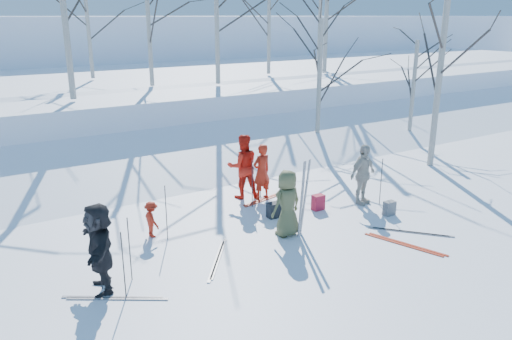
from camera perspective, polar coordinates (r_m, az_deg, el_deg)
ground at (r=11.95m, az=3.81°, el=-7.79°), size 120.00×120.00×0.00m
snow_ramp at (r=17.70m, az=-9.38°, el=0.94°), size 70.00×9.49×4.12m
snow_plateau at (r=26.86m, az=-17.79°, el=7.75°), size 70.00×18.00×2.20m
far_hill at (r=47.31m, az=-24.45°, el=12.05°), size 90.00×30.00×6.00m
skier_olive_center at (r=11.81m, az=3.58°, el=-3.82°), size 0.85×0.60×1.62m
skier_red_north at (r=14.14m, az=0.65°, el=-0.21°), size 0.63×0.45×1.62m
skier_redor_behind at (r=14.23m, az=-1.50°, el=0.42°), size 1.07×0.94×1.87m
skier_red_seated at (r=12.09m, az=-11.84°, el=-5.55°), size 0.38×0.60×0.88m
skier_cream_east at (r=14.08m, az=12.10°, el=-0.51°), size 1.05×0.58×1.70m
skier_grey_west at (r=9.91m, az=-17.46°, el=-8.46°), size 0.81×1.71×1.77m
dog at (r=13.18m, az=3.45°, el=-4.08°), size 0.42×0.67×0.53m
upright_ski_left at (r=11.68m, az=5.25°, el=-3.39°), size 0.10×0.16×1.90m
upright_ski_right at (r=11.83m, az=5.63°, el=-3.13°), size 0.15×0.23×1.89m
ski_pair_a at (r=10.99m, az=-4.41°, el=-10.12°), size 2.02×2.09×0.02m
ski_pair_b at (r=12.79m, az=17.25°, el=-6.79°), size 2.09×2.10×0.02m
ski_pair_c at (r=14.44m, az=1.41°, el=-3.19°), size 1.03×1.99×0.02m
ski_pair_d at (r=9.95m, az=-15.82°, el=-13.90°), size 1.92×2.08×0.02m
ski_pair_e at (r=12.10m, az=16.65°, el=-8.14°), size 1.37×2.02×0.02m
ski_pole_a at (r=11.79m, az=-10.23°, el=-4.85°), size 0.02×0.02×1.34m
ski_pole_b at (r=14.14m, az=14.09°, el=-1.35°), size 0.02×0.02×1.34m
ski_pole_c at (r=13.56m, az=-0.44°, el=-1.60°), size 0.02×0.02×1.34m
ski_pole_d at (r=9.61m, az=-14.92°, el=-10.50°), size 0.02×0.02×1.34m
ski_pole_e at (r=14.26m, az=0.53°, el=-0.65°), size 0.02×0.02×1.34m
ski_pole_f at (r=10.19m, az=-14.25°, el=-8.78°), size 0.02×0.02×1.34m
ski_pole_g at (r=10.03m, az=-17.50°, el=-9.50°), size 0.02×0.02×1.34m
backpack_red at (r=13.64m, az=7.12°, el=-3.68°), size 0.32×0.22×0.42m
backpack_grey at (r=13.65m, az=15.00°, el=-4.24°), size 0.30×0.20×0.38m
backpack_dark at (r=13.04m, az=2.06°, el=-4.60°), size 0.34×0.24×0.40m
birch_plateau_b at (r=22.05m, az=-4.53°, el=17.82°), size 4.93×4.93×6.18m
birch_plateau_c at (r=30.17m, az=7.38°, el=18.19°), size 5.39×5.39×6.84m
birch_plateau_d at (r=25.24m, az=-18.67°, el=15.59°), size 4.11×4.11×5.01m
birch_plateau_e at (r=25.91m, az=1.49°, el=16.64°), size 4.21×4.21×5.16m
birch_plateau_j at (r=21.73m, az=-12.16°, el=15.78°), size 4.01×4.01×4.87m
birch_edge_b at (r=18.01m, az=20.32°, el=10.87°), size 5.33×5.33×6.75m
birch_edge_c at (r=21.87m, az=17.51°, el=8.58°), size 3.48×3.48×4.11m
birch_edge_e at (r=19.50m, az=7.22°, el=9.52°), size 4.07×4.07×4.95m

